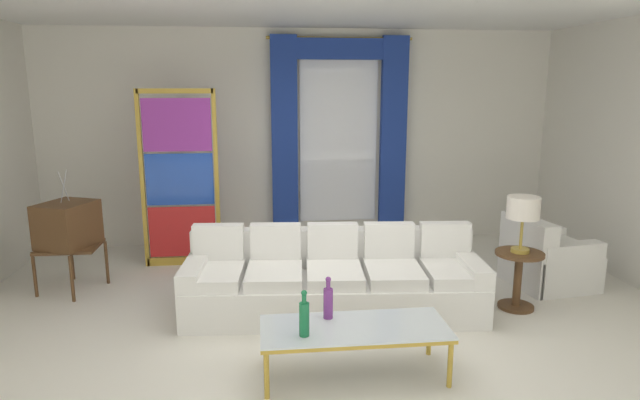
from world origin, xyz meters
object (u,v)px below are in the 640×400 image
bottle_crystal_tall (328,301)px  couch_white_long (333,281)px  vintage_tv (67,227)px  armchair_white (545,261)px  table_lamp_brass (523,210)px  round_side_table (518,275)px  stained_glass_divider (180,183)px  coffee_table (354,330)px  peacock_figurine (219,258)px  bottle_blue_decanter (304,317)px

bottle_crystal_tall → couch_white_long: bearing=80.1°
vintage_tv → armchair_white: vintage_tv is taller
table_lamp_brass → armchair_white: bearing=43.6°
round_side_table → stained_glass_divider: bearing=153.5°
coffee_table → stained_glass_divider: (-1.69, 2.89, 0.68)m
couch_white_long → peacock_figurine: (-1.22, 1.15, -0.09)m
table_lamp_brass → round_side_table: bearing=172.9°
armchair_white → couch_white_long: bearing=-170.2°
round_side_table → vintage_tv: bearing=167.7°
couch_white_long → bottle_crystal_tall: size_ratio=8.54×
vintage_tv → peacock_figurine: vintage_tv is taller
coffee_table → bottle_blue_decanter: (-0.40, -0.12, 0.18)m
coffee_table → stained_glass_divider: 3.41m
armchair_white → round_side_table: size_ratio=1.55×
coffee_table → stained_glass_divider: bearing=120.3°
armchair_white → round_side_table: (-0.62, -0.59, 0.07)m
bottle_crystal_tall → vintage_tv: 3.28m
couch_white_long → stained_glass_divider: (-1.70, 1.62, 0.75)m
peacock_figurine → round_side_table: bearing=-23.0°
coffee_table → round_side_table: bearing=30.6°
couch_white_long → coffee_table: couch_white_long is taller
bottle_blue_decanter → round_side_table: size_ratio=0.60×
bottle_blue_decanter → bottle_crystal_tall: 0.36m
coffee_table → vintage_tv: size_ratio=1.08×
stained_glass_divider → table_lamp_brass: bearing=-26.5°
coffee_table → armchair_white: armchair_white is taller
couch_white_long → table_lamp_brass: 2.01m
armchair_white → table_lamp_brass: table_lamp_brass is taller
couch_white_long → bottle_blue_decanter: bearing=-106.3°
vintage_tv → table_lamp_brass: bearing=-12.3°
round_side_table → table_lamp_brass: (0.00, -0.00, 0.67)m
coffee_table → round_side_table: (1.88, 1.11, -0.02)m
bottle_blue_decanter → stained_glass_divider: bearing=113.2°
armchair_white → peacock_figurine: size_ratio=1.54×
couch_white_long → stained_glass_divider: size_ratio=1.35×
peacock_figurine → table_lamp_brass: (3.09, -1.31, 0.81)m
armchair_white → peacock_figurine: armchair_white is taller
armchair_white → table_lamp_brass: 1.13m
coffee_table → table_lamp_brass: size_ratio=2.55×
bottle_crystal_tall → stained_glass_divider: 3.14m
bottle_crystal_tall → peacock_figurine: (-1.03, 2.25, -0.33)m
table_lamp_brass → vintage_tv: bearing=167.7°
stained_glass_divider → round_side_table: bearing=-26.5°
coffee_table → bottle_crystal_tall: bottle_crystal_tall is taller
bottle_blue_decanter → peacock_figurine: 2.68m
peacock_figurine → round_side_table: round_side_table is taller
vintage_tv → stained_glass_divider: bearing=34.1°
coffee_table → bottle_crystal_tall: (-0.18, 0.17, 0.18)m
coffee_table → vintage_tv: bearing=142.7°
couch_white_long → coffee_table: 1.27m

